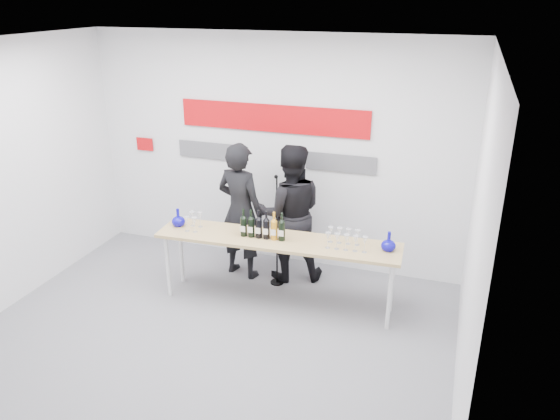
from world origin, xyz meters
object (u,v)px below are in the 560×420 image
Objects in this scene: presenter_left at (240,211)px; mic_stand at (277,252)px; tasting_table at (277,244)px; presenter_right at (290,213)px.

mic_stand is (0.52, -0.10, -0.44)m from presenter_left.
tasting_table is 1.60× the size of presenter_right.
presenter_left reaches higher than presenter_right.
presenter_left is at bearing 137.76° from tasting_table.
tasting_table is 1.94× the size of mic_stand.
mic_stand reaches higher than tasting_table.
presenter_right is at bearing 62.52° from mic_stand.
presenter_left is 0.69m from mic_stand.
presenter_right is (0.61, 0.13, -0.00)m from presenter_left.
tasting_table is 1.60× the size of presenter_left.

